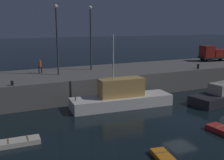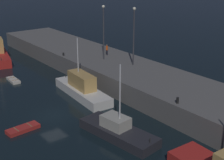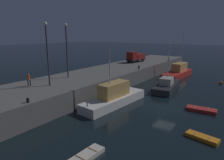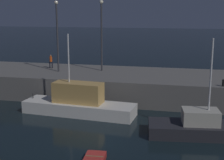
{
  "view_description": "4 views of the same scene",
  "coord_description": "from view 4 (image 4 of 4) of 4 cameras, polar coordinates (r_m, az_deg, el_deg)",
  "views": [
    {
      "loc": [
        -15.51,
        -18.43,
        8.48
      ],
      "look_at": [
        -3.15,
        7.89,
        2.52
      ],
      "focal_mm": 43.75,
      "sensor_mm": 36.0,
      "label": 1
    },
    {
      "loc": [
        31.45,
        -15.72,
        16.64
      ],
      "look_at": [
        0.51,
        8.11,
        2.7
      ],
      "focal_mm": 53.8,
      "sensor_mm": 36.0,
      "label": 2
    },
    {
      "loc": [
        -23.69,
        -8.39,
        9.26
      ],
      "look_at": [
        -0.55,
        8.0,
        2.64
      ],
      "focal_mm": 31.9,
      "sensor_mm": 36.0,
      "label": 3
    },
    {
      "loc": [
        6.61,
        -22.01,
        9.6
      ],
      "look_at": [
        -0.85,
        10.62,
        2.41
      ],
      "focal_mm": 52.11,
      "sensor_mm": 36.0,
      "label": 4
    }
  ],
  "objects": [
    {
      "name": "lamp_post_east",
      "position": [
        37.92,
        -1.85,
        8.72
      ],
      "size": [
        0.44,
        0.44,
        8.13
      ],
      "color": "#38383D",
      "rests_on": "pier_quay"
    },
    {
      "name": "fishing_boat_white",
      "position": [
        26.46,
        15.84,
        -7.98
      ],
      "size": [
        9.0,
        3.91,
        7.62
      ],
      "color": "#232328",
      "rests_on": "ground"
    },
    {
      "name": "bollard_central",
      "position": [
        32.16,
        18.98,
        -0.49
      ],
      "size": [
        0.28,
        0.28,
        0.65
      ],
      "primitive_type": "cylinder",
      "color": "black",
      "rests_on": "pier_quay"
    },
    {
      "name": "fishing_trawler_red",
      "position": [
        30.74,
        -5.86,
        -4.07
      ],
      "size": [
        10.81,
        3.62,
        7.52
      ],
      "color": "silver",
      "rests_on": "ground"
    },
    {
      "name": "ground_plane",
      "position": [
        24.9,
        -3.6,
        -10.58
      ],
      "size": [
        320.0,
        320.0,
        0.0
      ],
      "primitive_type": "plane",
      "color": "black"
    },
    {
      "name": "dockworker",
      "position": [
        40.64,
        -10.68,
        3.38
      ],
      "size": [
        0.44,
        0.31,
        1.67
      ],
      "color": "black",
      "rests_on": "pier_quay"
    },
    {
      "name": "lamp_post_west",
      "position": [
        37.84,
        -9.59,
        8.5
      ],
      "size": [
        0.44,
        0.44,
        8.05
      ],
      "color": "#38383D",
      "rests_on": "pier_quay"
    },
    {
      "name": "pier_quay",
      "position": [
        37.03,
        2.26,
        -0.83
      ],
      "size": [
        71.67,
        9.69,
        2.62
      ],
      "color": "#5B5956",
      "rests_on": "ground"
    }
  ]
}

